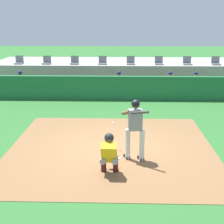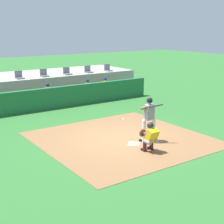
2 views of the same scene
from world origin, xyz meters
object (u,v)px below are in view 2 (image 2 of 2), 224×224
object	(u,v)px
home_plate	(134,144)
batter_at_plate	(149,117)
dugout_player_1	(49,94)
stadium_seat_7	(108,69)
dugout_player_3	(106,87)
stadium_seat_5	(67,72)
stadium_seat_6	(88,71)
dugout_player_2	(89,89)
catcher_crouched	(150,136)
stadium_seat_4	(44,74)
stadium_seat_3	(19,77)

from	to	relation	value
home_plate	batter_at_plate	xyz separation A→B (m)	(0.69, -0.05, 1.01)
dugout_player_1	stadium_seat_7	world-z (taller)	stadium_seat_7
home_plate	dugout_player_3	world-z (taller)	dugout_player_3
home_plate	stadium_seat_5	xyz separation A→B (m)	(2.44, 10.18, 1.51)
stadium_seat_6	stadium_seat_5	bearing A→B (deg)	180.00
dugout_player_1	dugout_player_2	xyz separation A→B (m)	(2.69, 0.00, 0.00)
stadium_seat_6	batter_at_plate	bearing A→B (deg)	-108.24
catcher_crouched	stadium_seat_4	distance (m)	11.17
stadium_seat_3	stadium_seat_4	bearing A→B (deg)	0.00
dugout_player_2	stadium_seat_4	xyz separation A→B (m)	(-2.03, 2.03, 0.86)
batter_at_plate	stadium_seat_5	world-z (taller)	stadium_seat_5
dugout_player_1	stadium_seat_5	world-z (taller)	stadium_seat_5
catcher_crouched	stadium_seat_6	bearing A→B (deg)	69.89
dugout_player_2	batter_at_plate	bearing A→B (deg)	-104.69
stadium_seat_3	stadium_seat_7	bearing A→B (deg)	0.00
dugout_player_2	stadium_seat_5	world-z (taller)	stadium_seat_5
batter_at_plate	stadium_seat_6	distance (m)	10.78
stadium_seat_5	stadium_seat_6	bearing A→B (deg)	0.00
dugout_player_3	stadium_seat_7	distance (m)	2.68
stadium_seat_3	stadium_seat_6	distance (m)	4.88
dugout_player_2	stadium_seat_7	world-z (taller)	stadium_seat_7
catcher_crouched	stadium_seat_7	xyz separation A→B (m)	(5.69, 11.10, 0.93)
dugout_player_2	dugout_player_1	bearing A→B (deg)	180.00
stadium_seat_6	dugout_player_2	bearing A→B (deg)	-121.03
stadium_seat_4	stadium_seat_5	xyz separation A→B (m)	(1.62, 0.00, 0.00)
stadium_seat_7	stadium_seat_5	bearing A→B (deg)	180.00
dugout_player_3	stadium_seat_3	xyz separation A→B (m)	(-4.98, 2.03, 0.86)
home_plate	stadium_seat_7	size ratio (longest dim) A/B	0.92
stadium_seat_6	stadium_seat_7	world-z (taller)	same
batter_at_plate	stadium_seat_3	xyz separation A→B (m)	(-1.50, 10.23, 0.50)
stadium_seat_3	stadium_seat_4	xyz separation A→B (m)	(1.62, 0.00, 0.00)
catcher_crouched	stadium_seat_7	bearing A→B (deg)	62.86
catcher_crouched	batter_at_plate	bearing A→B (deg)	51.46
batter_at_plate	stadium_seat_4	xyz separation A→B (m)	(0.12, 10.23, 0.50)
stadium_seat_6	stadium_seat_4	bearing A→B (deg)	180.00
batter_at_plate	dugout_player_3	xyz separation A→B (m)	(3.48, 8.20, -0.36)
dugout_player_1	catcher_crouched	bearing A→B (deg)	-90.98
stadium_seat_5	stadium_seat_7	distance (m)	3.25
stadium_seat_4	dugout_player_1	bearing A→B (deg)	-107.99
stadium_seat_6	home_plate	bearing A→B (deg)	-111.76
stadium_seat_6	dugout_player_3	bearing A→B (deg)	-87.07
batter_at_plate	stadium_seat_7	distance (m)	11.40
catcher_crouched	dugout_player_2	distance (m)	9.50
dugout_player_2	stadium_seat_5	distance (m)	2.25
home_plate	stadium_seat_3	world-z (taller)	stadium_seat_3
home_plate	stadium_seat_7	xyz separation A→B (m)	(5.69, 10.18, 1.51)
stadium_seat_3	stadium_seat_6	world-z (taller)	same
dugout_player_2	stadium_seat_3	bearing A→B (deg)	150.87
stadium_seat_7	dugout_player_1	bearing A→B (deg)	-159.82
dugout_player_3	stadium_seat_6	size ratio (longest dim) A/B	2.71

